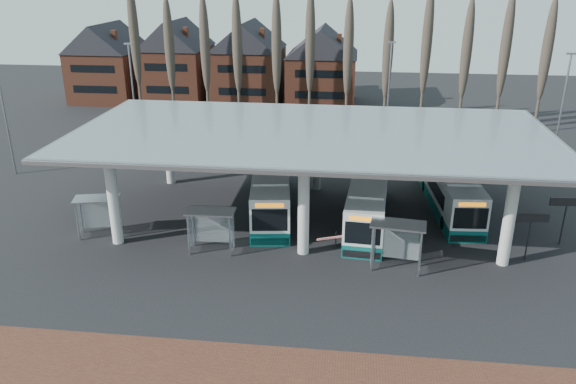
# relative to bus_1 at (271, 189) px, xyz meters

# --- Properties ---
(ground) EXTENTS (140.00, 140.00, 0.00)m
(ground) POSITION_rel_bus_1_xyz_m (2.95, -9.08, -1.57)
(ground) COLOR black
(ground) RESTS_ON ground
(station_canopy) EXTENTS (32.00, 16.00, 6.34)m
(station_canopy) POSITION_rel_bus_1_xyz_m (2.95, -1.08, 4.11)
(station_canopy) COLOR silver
(station_canopy) RESTS_ON ground
(poplar_row) EXTENTS (45.10, 1.10, 14.50)m
(poplar_row) POSITION_rel_bus_1_xyz_m (2.95, 23.92, 7.20)
(poplar_row) COLOR #473D33
(poplar_row) RESTS_ON ground
(townhouse_row) EXTENTS (36.80, 10.30, 12.25)m
(townhouse_row) POSITION_rel_bus_1_xyz_m (-12.80, 34.92, 4.36)
(townhouse_row) COLOR brown
(townhouse_row) RESTS_ON ground
(lamp_post_a) EXTENTS (0.80, 0.16, 10.17)m
(lamp_post_a) POSITION_rel_bus_1_xyz_m (-15.05, 12.92, 3.76)
(lamp_post_a) COLOR slate
(lamp_post_a) RESTS_ON ground
(lamp_post_b) EXTENTS (0.80, 0.16, 10.17)m
(lamp_post_b) POSITION_rel_bus_1_xyz_m (8.95, 16.92, 3.76)
(lamp_post_b) COLOR slate
(lamp_post_b) RESTS_ON ground
(lamp_post_c) EXTENTS (0.80, 0.16, 10.17)m
(lamp_post_c) POSITION_rel_bus_1_xyz_m (22.95, 10.92, 3.76)
(lamp_post_c) COLOR slate
(lamp_post_c) RESTS_ON ground
(lamp_post_d) EXTENTS (0.80, 0.16, 10.17)m
(lamp_post_d) POSITION_rel_bus_1_xyz_m (-23.05, 4.92, 3.76)
(lamp_post_d) COLOR slate
(lamp_post_d) RESTS_ON ground
(bus_1) EXTENTS (4.09, 12.25, 3.34)m
(bus_1) POSITION_rel_bus_1_xyz_m (0.00, 0.00, 0.00)
(bus_1) COLOR silver
(bus_1) RESTS_ON ground
(bus_2) EXTENTS (3.25, 11.61, 3.19)m
(bus_2) POSITION_rel_bus_1_xyz_m (6.95, -1.30, -0.07)
(bus_2) COLOR silver
(bus_2) RESTS_ON ground
(bus_3) EXTENTS (3.31, 11.63, 3.19)m
(bus_3) POSITION_rel_bus_1_xyz_m (12.91, 1.70, -0.07)
(bus_3) COLOR silver
(bus_3) RESTS_ON ground
(shelter_0) EXTENTS (3.15, 2.10, 2.68)m
(shelter_0) POSITION_rel_bus_1_xyz_m (-10.64, -5.57, 0.37)
(shelter_0) COLOR gray
(shelter_0) RESTS_ON ground
(shelter_1) EXTENTS (3.01, 1.57, 2.76)m
(shelter_1) POSITION_rel_bus_1_xyz_m (-2.73, -6.90, 0.43)
(shelter_1) COLOR gray
(shelter_1) RESTS_ON ground
(shelter_2) EXTENTS (3.31, 1.96, 2.91)m
(shelter_2) POSITION_rel_bus_1_xyz_m (8.55, -7.76, 0.54)
(shelter_2) COLOR gray
(shelter_2) RESTS_ON ground
(info_sign_0) EXTENTS (2.04, 0.29, 3.03)m
(info_sign_0) POSITION_rel_bus_1_xyz_m (16.42, -5.89, 0.97)
(info_sign_0) COLOR black
(info_sign_0) RESTS_ON ground
(info_sign_1) EXTENTS (2.15, 0.30, 3.20)m
(info_sign_1) POSITION_rel_bus_1_xyz_m (19.21, -3.44, 1.11)
(info_sign_1) COLOR black
(info_sign_1) RESTS_ON ground
(barrier) EXTENTS (2.29, 1.12, 1.22)m
(barrier) POSITION_rel_bus_1_xyz_m (4.94, -6.19, -0.63)
(barrier) COLOR black
(barrier) RESTS_ON ground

